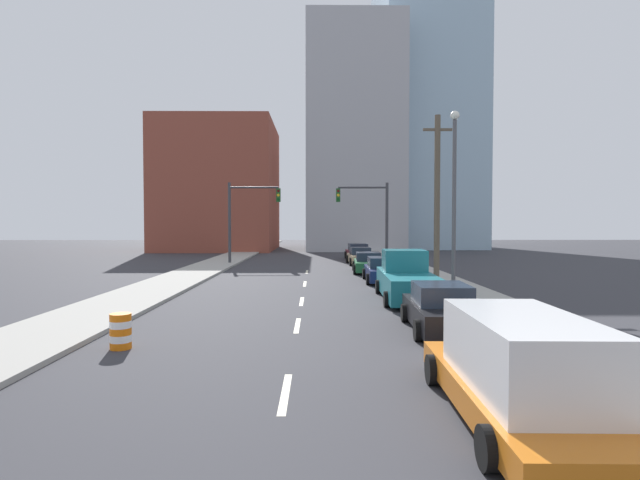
{
  "coord_description": "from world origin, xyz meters",
  "views": [
    {
      "loc": [
        0.6,
        -0.66,
        3.37
      ],
      "look_at": [
        0.91,
        34.1,
        2.2
      ],
      "focal_mm": 28.0,
      "sensor_mm": 36.0,
      "label": 1
    }
  ],
  "objects": [
    {
      "name": "sedan_black",
      "position": [
        4.53,
        14.8,
        0.67
      ],
      "size": [
        2.24,
        4.56,
        1.47
      ],
      "rotation": [
        0.0,
        0.0,
        -0.04
      ],
      "color": "black",
      "rests_on": "ground"
    },
    {
      "name": "sedan_green",
      "position": [
        4.21,
        33.38,
        0.64
      ],
      "size": [
        2.3,
        4.71,
        1.38
      ],
      "rotation": [
        0.0,
        0.0,
        -0.05
      ],
      "color": "#1E6033",
      "rests_on": "ground"
    },
    {
      "name": "sedan_tan",
      "position": [
        4.24,
        40.04,
        0.64
      ],
      "size": [
        2.14,
        4.63,
        1.4
      ],
      "rotation": [
        0.0,
        0.0,
        0.03
      ],
      "color": "tan",
      "rests_on": "ground"
    },
    {
      "name": "sidewalk_right",
      "position": [
        7.45,
        46.62,
        0.07
      ],
      "size": [
        3.35,
        93.24,
        0.15
      ],
      "color": "#9E9B93",
      "rests_on": "ground"
    },
    {
      "name": "sidewalk_left",
      "position": [
        -7.45,
        46.62,
        0.07
      ],
      "size": [
        3.35,
        93.24,
        0.15
      ],
      "color": "#9E9B93",
      "rests_on": "ground"
    },
    {
      "name": "building_office_center",
      "position": [
        5.45,
        67.34,
        14.21
      ],
      "size": [
        12.0,
        20.0,
        28.42
      ],
      "color": "#A8A8AD",
      "rests_on": "ground"
    },
    {
      "name": "street_lamp",
      "position": [
        7.43,
        23.88,
        5.11
      ],
      "size": [
        0.44,
        0.44,
        8.88
      ],
      "color": "#4C4C51",
      "rests_on": "ground"
    },
    {
      "name": "lane_stripe_at_21m",
      "position": [
        0.0,
        20.71,
        0.0
      ],
      "size": [
        0.16,
        2.4,
        0.01
      ],
      "primitive_type": "cube",
      "color": "beige",
      "rests_on": "ground"
    },
    {
      "name": "building_brick_left",
      "position": [
        -11.64,
        63.34,
        7.94
      ],
      "size": [
        14.0,
        16.0,
        15.87
      ],
      "color": "brown",
      "rests_on": "ground"
    },
    {
      "name": "traffic_signal_right",
      "position": [
        5.3,
        40.19,
        4.31
      ],
      "size": [
        4.3,
        0.35,
        6.7
      ],
      "color": "#38383D",
      "rests_on": "ground"
    },
    {
      "name": "building_glass_right",
      "position": [
        16.11,
        71.34,
        20.6
      ],
      "size": [
        13.0,
        20.0,
        41.21
      ],
      "color": "#99B7CC",
      "rests_on": "ground"
    },
    {
      "name": "traffic_barrel",
      "position": [
        -4.63,
        12.64,
        0.47
      ],
      "size": [
        0.56,
        0.56,
        0.95
      ],
      "color": "orange",
      "rests_on": "ground"
    },
    {
      "name": "pickup_truck_teal",
      "position": [
        4.63,
        21.28,
        0.87
      ],
      "size": [
        2.59,
        6.43,
        2.16
      ],
      "rotation": [
        0.0,
        0.0,
        -0.04
      ],
      "color": "#196B75",
      "rests_on": "ground"
    },
    {
      "name": "lane_stripe_at_34m",
      "position": [
        0.0,
        33.81,
        0.0
      ],
      "size": [
        0.16,
        2.4,
        0.01
      ],
      "primitive_type": "cube",
      "color": "beige",
      "rests_on": "ground"
    },
    {
      "name": "box_truck_orange",
      "position": [
        4.04,
        7.6,
        0.88
      ],
      "size": [
        2.42,
        5.9,
        1.85
      ],
      "rotation": [
        0.0,
        0.0,
        -0.02
      ],
      "color": "orange",
      "rests_on": "ground"
    },
    {
      "name": "traffic_signal_left",
      "position": [
        -5.29,
        40.19,
        4.31
      ],
      "size": [
        4.3,
        0.35,
        6.7
      ],
      "color": "#38383D",
      "rests_on": "ground"
    },
    {
      "name": "lane_stripe_at_16m",
      "position": [
        0.0,
        15.65,
        0.0
      ],
      "size": [
        0.16,
        2.4,
        0.01
      ],
      "primitive_type": "cube",
      "color": "beige",
      "rests_on": "ground"
    },
    {
      "name": "sedan_maroon",
      "position": [
        4.51,
        45.4,
        0.68
      ],
      "size": [
        2.28,
        4.64,
        1.48
      ],
      "rotation": [
        0.0,
        0.0,
        0.04
      ],
      "color": "maroon",
      "rests_on": "ground"
    },
    {
      "name": "utility_pole_right_mid",
      "position": [
        7.33,
        26.93,
        4.79
      ],
      "size": [
        1.6,
        0.32,
        9.33
      ],
      "color": "brown",
      "rests_on": "ground"
    },
    {
      "name": "sedan_navy",
      "position": [
        4.42,
        27.89,
        0.65
      ],
      "size": [
        2.13,
        4.83,
        1.42
      ],
      "rotation": [
        0.0,
        0.0,
        -0.03
      ],
      "color": "#141E47",
      "rests_on": "ground"
    },
    {
      "name": "lane_stripe_at_9m",
      "position": [
        0.0,
        9.12,
        0.0
      ],
      "size": [
        0.16,
        2.4,
        0.01
      ],
      "primitive_type": "cube",
      "color": "beige",
      "rests_on": "ground"
    },
    {
      "name": "lane_stripe_at_27m",
      "position": [
        0.0,
        26.93,
        0.0
      ],
      "size": [
        0.16,
        2.4,
        0.01
      ],
      "primitive_type": "cube",
      "color": "beige",
      "rests_on": "ground"
    }
  ]
}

